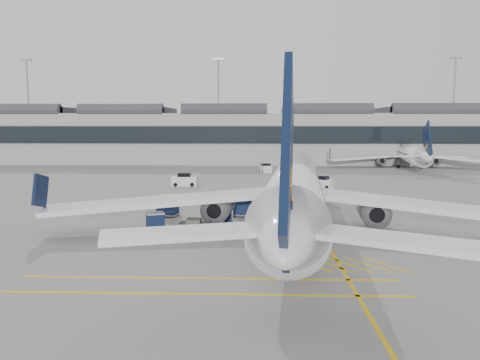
{
  "coord_description": "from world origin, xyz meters",
  "views": [
    {
      "loc": [
        4.64,
        -36.15,
        8.97
      ],
      "look_at": [
        3.29,
        4.45,
        4.0
      ],
      "focal_mm": 35.0,
      "sensor_mm": 36.0,
      "label": 1
    }
  ],
  "objects_px": {
    "belt_loader": "(253,207)",
    "pushback_tug": "(194,228)",
    "ramp_agent_a": "(271,206)",
    "baggage_cart_a": "(243,206)",
    "airliner_main": "(294,191)",
    "ramp_agent_b": "(265,218)"
  },
  "relations": [
    {
      "from": "belt_loader",
      "to": "pushback_tug",
      "type": "relative_size",
      "value": 2.14
    },
    {
      "from": "belt_loader",
      "to": "pushback_tug",
      "type": "xyz_separation_m",
      "value": [
        -4.66,
        -9.33,
        -0.01
      ]
    },
    {
      "from": "ramp_agent_a",
      "to": "pushback_tug",
      "type": "bearing_deg",
      "value": -169.99
    },
    {
      "from": "belt_loader",
      "to": "baggage_cart_a",
      "type": "relative_size",
      "value": 2.69
    },
    {
      "from": "airliner_main",
      "to": "belt_loader",
      "type": "height_order",
      "value": "airliner_main"
    },
    {
      "from": "ramp_agent_b",
      "to": "ramp_agent_a",
      "type": "bearing_deg",
      "value": -128.24
    },
    {
      "from": "baggage_cart_a",
      "to": "pushback_tug",
      "type": "height_order",
      "value": "baggage_cart_a"
    },
    {
      "from": "ramp_agent_b",
      "to": "pushback_tug",
      "type": "height_order",
      "value": "ramp_agent_b"
    },
    {
      "from": "ramp_agent_a",
      "to": "pushback_tug",
      "type": "xyz_separation_m",
      "value": [
        -6.45,
        -9.05,
        -0.19
      ]
    },
    {
      "from": "airliner_main",
      "to": "pushback_tug",
      "type": "distance_m",
      "value": 8.67
    },
    {
      "from": "ramp_agent_a",
      "to": "ramp_agent_b",
      "type": "height_order",
      "value": "ramp_agent_b"
    },
    {
      "from": "ramp_agent_a",
      "to": "ramp_agent_b",
      "type": "xyz_separation_m",
      "value": [
        -0.72,
        -5.94,
        0.01
      ]
    },
    {
      "from": "ramp_agent_b",
      "to": "belt_loader",
      "type": "bearing_deg",
      "value": -111.62
    },
    {
      "from": "belt_loader",
      "to": "ramp_agent_a",
      "type": "height_order",
      "value": "belt_loader"
    },
    {
      "from": "pushback_tug",
      "to": "ramp_agent_a",
      "type": "bearing_deg",
      "value": 56.76
    },
    {
      "from": "airliner_main",
      "to": "ramp_agent_a",
      "type": "bearing_deg",
      "value": 107.52
    },
    {
      "from": "airliner_main",
      "to": "baggage_cart_a",
      "type": "distance_m",
      "value": 8.29
    },
    {
      "from": "ramp_agent_a",
      "to": "baggage_cart_a",
      "type": "bearing_deg",
      "value": 159.51
    },
    {
      "from": "airliner_main",
      "to": "ramp_agent_a",
      "type": "xyz_separation_m",
      "value": [
        -1.63,
        7.82,
        -2.7
      ]
    },
    {
      "from": "belt_loader",
      "to": "ramp_agent_b",
      "type": "height_order",
      "value": "belt_loader"
    },
    {
      "from": "airliner_main",
      "to": "pushback_tug",
      "type": "xyz_separation_m",
      "value": [
        -8.08,
        -1.23,
        -2.89
      ]
    },
    {
      "from": "airliner_main",
      "to": "belt_loader",
      "type": "distance_m",
      "value": 9.25
    }
  ]
}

